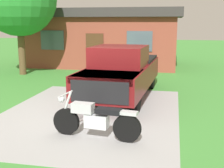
{
  "coord_description": "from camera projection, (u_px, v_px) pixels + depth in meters",
  "views": [
    {
      "loc": [
        2.45,
        -8.52,
        2.73
      ],
      "look_at": [
        0.65,
        0.2,
        0.9
      ],
      "focal_mm": 48.64,
      "sensor_mm": 36.0,
      "label": 1
    }
  ],
  "objects": [
    {
      "name": "pickup_truck",
      "position": [
        122.0,
        71.0,
        11.13
      ],
      "size": [
        2.31,
        5.73,
        1.9
      ],
      "color": "black",
      "rests_on": "ground"
    },
    {
      "name": "ground_plane",
      "position": [
        90.0,
        113.0,
        9.21
      ],
      "size": [
        80.0,
        80.0,
        0.0
      ],
      "primitive_type": "plane",
      "color": "#418B37"
    },
    {
      "name": "neighbor_house",
      "position": [
        105.0,
        37.0,
        19.37
      ],
      "size": [
        9.6,
        5.6,
        3.5
      ],
      "color": "brown",
      "rests_on": "ground"
    },
    {
      "name": "motorcycle",
      "position": [
        95.0,
        119.0,
        7.18
      ],
      "size": [
        2.21,
        0.7,
        1.09
      ],
      "color": "black",
      "rests_on": "ground"
    },
    {
      "name": "driveway_pad",
      "position": [
        90.0,
        113.0,
        9.21
      ],
      "size": [
        5.3,
        7.02,
        0.01
      ],
      "primitive_type": "cube",
      "color": "#9F9F9F",
      "rests_on": "ground"
    }
  ]
}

